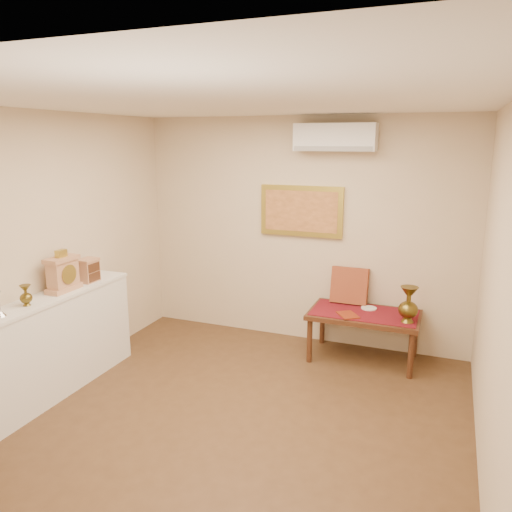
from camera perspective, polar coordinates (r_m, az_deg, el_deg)
The scene contains 17 objects.
floor at distance 4.52m, azimuth -3.71°, elevation -19.31°, with size 4.50×4.50×0.00m, color brown.
ceiling at distance 3.83m, azimuth -4.33°, elevation 17.28°, with size 4.50×4.50×0.00m, color white.
wall_back at distance 6.02m, azimuth 5.22°, elevation 2.82°, with size 4.00×0.02×2.70m, color beige.
wall_left at distance 5.13m, azimuth -24.63°, elevation -0.14°, with size 0.02×4.50×2.70m, color beige.
wall_right at distance 3.62m, azimuth 26.10°, elevation -5.46°, with size 0.02×4.50×2.70m, color beige.
brass_urn_small at distance 4.88m, azimuth -24.84°, elevation -3.81°, with size 0.11×0.11×0.24m, color brown, non-canonical shape.
table_cloth at distance 5.69m, azimuth 12.28°, elevation -6.33°, with size 1.14×0.59×0.01m, color maroon.
brass_urn_tall at distance 5.44m, azimuth 17.05°, elevation -4.90°, with size 0.21×0.21×0.46m, color brown, non-canonical shape.
plate at distance 5.82m, azimuth 12.78°, elevation -5.83°, with size 0.18×0.18×0.01m, color silver.
menu at distance 5.55m, azimuth 10.46°, elevation -6.64°, with size 0.18×0.25×0.01m, color maroon.
cushion at distance 5.92m, azimuth 10.63°, elevation -3.32°, with size 0.42×0.10×0.42m, color maroon.
display_ledge at distance 5.26m, azimuth -22.39°, elevation -9.46°, with size 0.37×2.02×0.98m.
mantel_clock at distance 5.20m, azimuth -21.19°, elevation -1.88°, with size 0.17×0.36×0.41m.
wooden_chest at distance 5.46m, azimuth -18.61°, elevation -1.55°, with size 0.16×0.21×0.24m.
low_table at distance 5.72m, azimuth 12.24°, elevation -6.99°, with size 1.20×0.70×0.55m.
painting at distance 5.95m, azimuth 5.20°, elevation 5.14°, with size 1.00×0.06×0.60m.
ac_unit at distance 5.70m, azimuth 9.04°, elevation 13.24°, with size 0.90×0.25×0.30m.
Camera 1 is at (1.65, -3.44, 2.42)m, focal length 35.00 mm.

